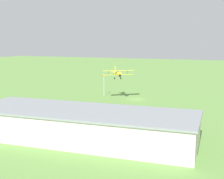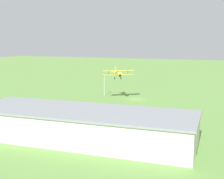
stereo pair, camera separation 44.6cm
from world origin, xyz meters
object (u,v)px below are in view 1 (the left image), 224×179
object	(u,v)px
person_watching_takeoff	(190,117)
person_beside_truck	(51,107)
biplane	(118,73)
person_crossing_taxiway	(188,119)
person_walking_on_apron	(171,117)
person_by_parked_cars	(198,125)
car_red	(5,107)
car_blue	(30,107)
windsock	(102,77)
hangar	(82,125)

from	to	relation	value
person_watching_takeoff	person_beside_truck	xyz separation A→B (m)	(34.37, 1.83, -0.05)
biplane	person_beside_truck	size ratio (longest dim) A/B	5.48
person_crossing_taxiway	person_walking_on_apron	xyz separation A→B (m)	(3.96, -1.14, -0.06)
person_by_parked_cars	car_red	bearing A→B (deg)	1.17
car_red	person_by_parked_cars	world-z (taller)	car_red
car_blue	person_crossing_taxiway	distance (m)	38.58
car_red	windsock	xyz separation A→B (m)	(-14.69, -27.92, 5.16)
biplane	person_beside_truck	bearing A→B (deg)	62.12
person_watching_takeoff	person_crossing_taxiway	bearing A→B (deg)	83.72
car_blue	person_beside_truck	bearing A→B (deg)	-148.72
person_beside_truck	windsock	size ratio (longest dim) A/B	0.23
person_crossing_taxiway	windsock	size ratio (longest dim) A/B	0.24
hangar	windsock	distance (m)	43.95
person_beside_truck	car_blue	bearing A→B (deg)	31.28
hangar	person_beside_truck	distance (m)	25.61
car_blue	person_walking_on_apron	xyz separation A→B (m)	(-34.52, -3.91, -0.12)
person_crossing_taxiway	windsock	bearing A→B (deg)	-37.73
person_crossing_taxiway	person_beside_truck	distance (m)	34.19
car_red	windsock	world-z (taller)	windsock
person_watching_takeoff	person_by_parked_cars	xyz separation A→B (m)	(-2.14, 5.27, -0.09)
person_crossing_taxiway	car_red	bearing A→B (deg)	5.82
biplane	car_red	size ratio (longest dim) A/B	2.14
hangar	car_blue	bearing A→B (deg)	-34.35
person_by_parked_cars	car_blue	bearing A→B (deg)	-1.17
person_walking_on_apron	person_beside_truck	distance (m)	30.26
person_walking_on_apron	windsock	world-z (taller)	windsock
car_red	person_watching_takeoff	xyz separation A→B (m)	(-45.06, -6.23, 0.03)
person_crossing_taxiway	hangar	bearing A→B (deg)	48.52
person_by_parked_cars	biplane	bearing A→B (deg)	-41.94
person_watching_takeoff	person_walking_on_apron	bearing A→B (deg)	7.17
hangar	biplane	world-z (taller)	biplane
biplane	person_watching_takeoff	bearing A→B (deg)	142.84
windsock	person_watching_takeoff	bearing A→B (deg)	144.46
car_red	person_walking_on_apron	bearing A→B (deg)	-172.05
person_watching_takeoff	person_beside_truck	world-z (taller)	person_watching_takeoff
car_blue	person_beside_truck	world-z (taller)	car_blue
person_watching_takeoff	person_crossing_taxiway	distance (m)	1.67
car_blue	windsock	bearing A→B (deg)	-107.62
biplane	windsock	xyz separation A→B (m)	(6.52, -3.62, -1.82)
hangar	person_watching_takeoff	bearing A→B (deg)	-129.32
car_blue	car_red	xyz separation A→B (m)	(6.40, 1.80, -0.06)
person_walking_on_apron	person_crossing_taxiway	bearing A→B (deg)	163.90
person_walking_on_apron	person_by_parked_cars	distance (m)	7.87
person_crossing_taxiway	person_by_parked_cars	size ratio (longest dim) A/B	1.07
hangar	car_blue	size ratio (longest dim) A/B	8.97
person_watching_takeoff	person_walking_on_apron	distance (m)	4.17
car_red	person_by_parked_cars	xyz separation A→B (m)	(-47.20, -0.96, -0.06)
windsock	car_blue	bearing A→B (deg)	72.38
biplane	person_by_parked_cars	bearing A→B (deg)	138.06
car_blue	person_crossing_taxiway	xyz separation A→B (m)	(-38.48, -2.77, -0.06)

